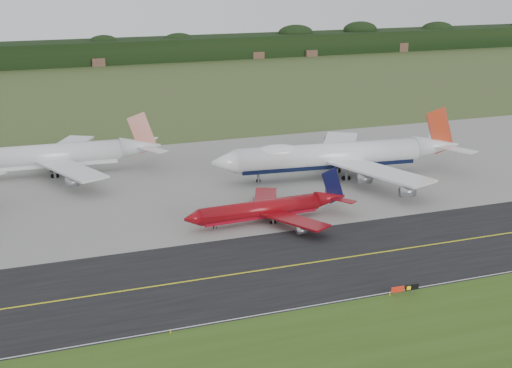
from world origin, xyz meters
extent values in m
plane|color=#3A4F25|center=(0.00, 0.00, 0.00)|extent=(600.00, 600.00, 0.00)
cube|color=#345118|center=(0.00, -35.00, 0.01)|extent=(400.00, 30.00, 0.01)
cube|color=black|center=(0.00, -4.00, 0.01)|extent=(400.00, 32.00, 0.02)
cube|color=gray|center=(0.00, 51.00, 0.01)|extent=(400.00, 78.00, 0.01)
cube|color=yellow|center=(0.00, -4.00, 0.03)|extent=(400.00, 0.40, 0.00)
cube|color=silver|center=(0.00, -19.50, 0.03)|extent=(400.00, 0.25, 0.00)
cube|color=black|center=(0.00, 275.00, 6.00)|extent=(700.00, 24.00, 12.00)
cylinder|color=white|center=(23.77, 43.39, 5.82)|extent=(47.70, 10.35, 6.01)
cube|color=black|center=(23.77, 43.39, 3.87)|extent=(45.20, 8.63, 2.10)
cone|color=white|center=(-2.75, 45.85, 5.82)|extent=(6.45, 6.53, 6.01)
cone|color=white|center=(53.56, 40.64, 6.27)|extent=(12.99, 7.14, 6.01)
ellipsoid|color=white|center=(10.57, 44.62, 7.48)|extent=(12.68, 6.22, 3.83)
cube|color=white|center=(30.72, 29.30, 4.77)|extent=(17.08, 28.10, 0.52)
cube|color=white|center=(33.18, 55.97, 4.77)|extent=(20.89, 27.44, 0.52)
cube|color=red|center=(54.23, 40.58, 10.36)|extent=(8.65, 1.28, 12.46)
cylinder|color=gray|center=(27.10, 30.22, 3.13)|extent=(3.50, 2.82, 2.52)
cylinder|color=gray|center=(29.46, 55.73, 3.13)|extent=(3.50, 2.82, 2.52)
cylinder|color=gray|center=(31.43, 18.12, 3.13)|extent=(3.50, 2.82, 2.52)
cylinder|color=gray|center=(35.94, 66.83, 3.13)|extent=(3.50, 2.82, 2.52)
cylinder|color=black|center=(5.85, 45.05, 0.54)|extent=(1.12, 0.58, 1.08)
cylinder|color=slate|center=(27.23, 39.75, 2.01)|extent=(0.92, 0.92, 4.02)
cylinder|color=black|center=(27.23, 39.75, 0.54)|extent=(1.13, 0.64, 1.08)
cylinder|color=slate|center=(27.84, 46.34, 2.01)|extent=(0.92, 0.92, 4.02)
cylinder|color=black|center=(27.84, 46.34, 0.54)|extent=(1.13, 0.64, 1.08)
cylinder|color=maroon|center=(-3.29, 18.98, 2.91)|extent=(26.54, 5.10, 3.57)
cube|color=maroon|center=(-3.29, 18.98, 1.75)|extent=(25.17, 4.13, 1.25)
cone|color=maroon|center=(-18.10, 18.12, 2.91)|extent=(3.50, 3.76, 3.57)
cone|color=maroon|center=(13.35, 19.95, 3.18)|extent=(7.16, 3.97, 3.57)
cube|color=maroon|center=(1.65, 11.91, 2.29)|extent=(11.17, 15.19, 0.40)
cube|color=maroon|center=(0.80, 26.58, 2.29)|extent=(9.85, 15.41, 0.40)
cube|color=black|center=(13.85, 19.98, 5.87)|extent=(5.64, 0.61, 8.12)
cylinder|color=gray|center=(1.59, 8.39, 1.31)|extent=(2.03, 1.61, 1.50)
cylinder|color=gray|center=(0.33, 30.07, 1.31)|extent=(2.03, 1.61, 1.50)
cylinder|color=black|center=(-13.30, 18.40, 0.32)|extent=(0.66, 0.33, 0.64)
cylinder|color=slate|center=(-1.07, 17.14, 0.92)|extent=(0.53, 0.53, 1.84)
cylinder|color=black|center=(-1.07, 17.14, 0.32)|extent=(0.66, 0.36, 0.64)
cylinder|color=slate|center=(-1.30, 21.06, 0.92)|extent=(0.53, 0.53, 1.84)
cylinder|color=black|center=(-1.30, 21.06, 0.32)|extent=(0.66, 0.36, 0.64)
cylinder|color=silver|center=(-44.07, 69.59, 5.22)|extent=(40.60, 7.44, 5.61)
cube|color=white|center=(-44.07, 69.59, 3.40)|extent=(38.51, 5.94, 1.96)
cone|color=silver|center=(-18.57, 68.44, 5.64)|extent=(10.90, 6.09, 5.61)
cube|color=silver|center=(-37.52, 57.72, 4.24)|extent=(15.55, 24.16, 0.50)
cube|color=silver|center=(-36.47, 80.83, 4.24)|extent=(17.18, 23.88, 0.50)
cube|color=red|center=(-17.95, 68.41, 9.28)|extent=(7.75, 0.80, 11.15)
cylinder|color=gray|center=(-38.11, 52.21, 2.71)|extent=(3.17, 2.49, 2.36)
cylinder|color=gray|center=(-36.56, 86.37, 2.71)|extent=(3.17, 2.49, 2.36)
cylinder|color=slate|center=(-40.98, 66.37, 1.77)|extent=(0.82, 0.82, 3.54)
cylinder|color=black|center=(-40.98, 66.37, 0.50)|extent=(1.03, 0.55, 1.01)
cylinder|color=slate|center=(-40.70, 72.53, 1.77)|extent=(0.82, 0.82, 3.54)
cylinder|color=black|center=(-40.70, 72.53, 0.50)|extent=(1.03, 0.55, 1.01)
cylinder|color=slate|center=(5.66, -21.03, 0.36)|extent=(0.12, 0.12, 0.73)
cylinder|color=slate|center=(8.77, -21.12, 0.36)|extent=(0.12, 0.12, 0.73)
cube|color=#9E1A0C|center=(5.97, -21.04, 1.19)|extent=(2.29, 0.25, 0.93)
cube|color=black|center=(7.94, -21.09, 1.19)|extent=(1.04, 0.22, 0.93)
cube|color=black|center=(9.19, -21.13, 1.19)|extent=(1.25, 0.22, 0.93)
cylinder|color=yellow|center=(-31.76, -20.50, 0.25)|extent=(0.16, 0.16, 0.50)
cylinder|color=yellow|center=(4.88, -20.50, 0.25)|extent=(0.16, 0.16, 0.50)
camera|label=1|loc=(-51.53, -112.38, 52.35)|focal=50.00mm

